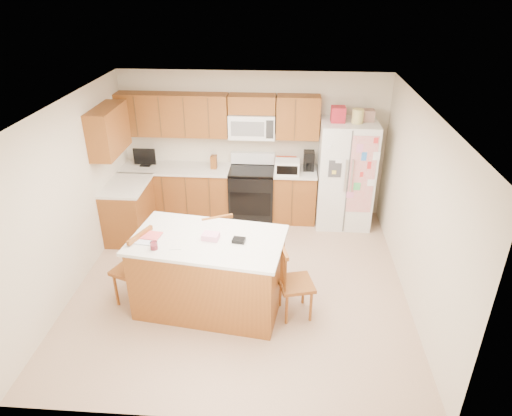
# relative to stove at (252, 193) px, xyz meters

# --- Properties ---
(ground) EXTENTS (4.50, 4.50, 0.00)m
(ground) POSITION_rel_stove_xyz_m (0.00, -1.94, -0.47)
(ground) COLOR tan
(ground) RESTS_ON ground
(room_shell) EXTENTS (4.60, 4.60, 2.52)m
(room_shell) POSITION_rel_stove_xyz_m (0.00, -1.94, 0.97)
(room_shell) COLOR beige
(room_shell) RESTS_ON ground
(cabinetry) EXTENTS (3.36, 1.56, 2.15)m
(cabinetry) POSITION_rel_stove_xyz_m (-0.98, -0.15, 0.44)
(cabinetry) COLOR brown
(cabinetry) RESTS_ON ground
(stove) EXTENTS (0.76, 0.65, 1.13)m
(stove) POSITION_rel_stove_xyz_m (0.00, 0.00, 0.00)
(stove) COLOR black
(stove) RESTS_ON ground
(refrigerator) EXTENTS (0.90, 0.79, 2.04)m
(refrigerator) POSITION_rel_stove_xyz_m (1.57, -0.06, 0.45)
(refrigerator) COLOR white
(refrigerator) RESTS_ON ground
(island) EXTENTS (1.98, 1.32, 1.11)m
(island) POSITION_rel_stove_xyz_m (-0.35, -2.46, 0.04)
(island) COLOR brown
(island) RESTS_ON ground
(windsor_chair_left) EXTENTS (0.59, 0.60, 1.08)m
(windsor_chair_left) POSITION_rel_stove_xyz_m (-1.32, -2.44, 0.04)
(windsor_chair_left) COLOR brown
(windsor_chair_left) RESTS_ON ground
(windsor_chair_back) EXTENTS (0.58, 0.57, 1.03)m
(windsor_chair_back) POSITION_rel_stove_xyz_m (-0.37, -1.78, 0.01)
(windsor_chair_back) COLOR brown
(windsor_chair_back) RESTS_ON ground
(windsor_chair_right) EXTENTS (0.50, 0.52, 1.00)m
(windsor_chair_right) POSITION_rel_stove_xyz_m (0.73, -2.55, -0.00)
(windsor_chair_right) COLOR brown
(windsor_chair_right) RESTS_ON ground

